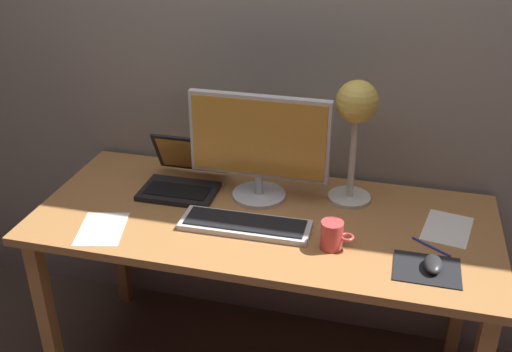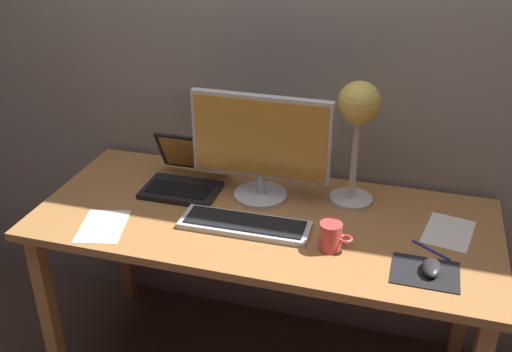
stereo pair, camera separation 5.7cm
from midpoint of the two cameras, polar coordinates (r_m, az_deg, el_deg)
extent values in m
cube|color=gray|center=(2.21, 4.49, 13.97)|extent=(4.80, 0.06, 2.60)
cube|color=#A8703D|center=(2.07, 1.56, -4.24)|extent=(1.60, 0.70, 0.03)
cube|color=#A8703D|center=(2.35, -18.71, -12.65)|extent=(0.05, 0.05, 0.71)
cube|color=#A8703D|center=(2.74, -12.14, -5.40)|extent=(0.05, 0.05, 0.71)
cube|color=#A8703D|center=(2.49, 20.25, -10.37)|extent=(0.05, 0.05, 0.71)
cylinder|color=silver|center=(2.18, 1.19, -1.85)|extent=(0.20, 0.20, 0.01)
cylinder|color=silver|center=(2.15, 1.20, -0.79)|extent=(0.03, 0.03, 0.08)
cube|color=silver|center=(2.07, 1.25, 3.84)|extent=(0.50, 0.03, 0.30)
cube|color=gold|center=(2.06, 1.12, 3.66)|extent=(0.48, 0.00, 0.28)
cube|color=silver|center=(1.99, -0.26, -4.78)|extent=(0.44, 0.15, 0.02)
cube|color=black|center=(1.99, -0.26, -4.48)|extent=(0.41, 0.12, 0.01)
cube|color=black|center=(2.22, -6.54, -1.38)|extent=(0.28, 0.19, 0.02)
cube|color=black|center=(2.20, -6.69, -1.30)|extent=(0.24, 0.10, 0.00)
cube|color=black|center=(2.29, -5.42, 2.24)|extent=(0.28, 0.09, 0.17)
cube|color=gold|center=(2.29, -5.42, 2.24)|extent=(0.25, 0.08, 0.15)
cylinder|color=beige|center=(2.18, 9.90, -2.21)|extent=(0.16, 0.16, 0.01)
cylinder|color=silver|center=(2.10, 10.28, 1.94)|extent=(0.02, 0.02, 0.33)
sphere|color=gold|center=(2.03, 10.74, 6.97)|extent=(0.15, 0.15, 0.15)
sphere|color=#FFEAB2|center=(2.03, 10.62, 5.90)|extent=(0.05, 0.05, 0.05)
cube|color=black|center=(1.87, 16.89, -8.92)|extent=(0.20, 0.16, 0.00)
ellipsoid|color=#28282B|center=(1.86, 17.46, -8.44)|extent=(0.06, 0.10, 0.03)
cylinder|color=#CC3F3F|center=(1.89, 8.06, -5.81)|extent=(0.07, 0.07, 0.09)
torus|color=#CC3F3F|center=(1.88, 9.52, -6.01)|extent=(0.05, 0.05, 0.01)
cube|color=white|center=(2.09, 18.87, -5.13)|extent=(0.18, 0.23, 0.00)
cube|color=white|center=(2.06, -13.84, -4.74)|extent=(0.20, 0.24, 0.00)
cylinder|color=#2633A5|center=(1.97, 17.35, -6.84)|extent=(0.12, 0.09, 0.01)
camera|label=1|loc=(0.03, -89.16, 0.43)|focal=41.38mm
camera|label=2|loc=(0.03, 90.84, -0.43)|focal=41.38mm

